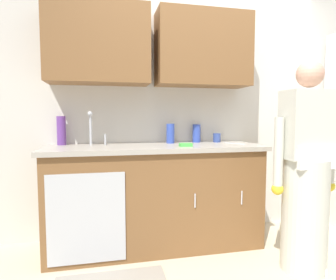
{
  "coord_description": "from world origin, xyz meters",
  "views": [
    {
      "loc": [
        -1.0,
        -1.89,
        1.2
      ],
      "look_at": [
        -0.46,
        0.55,
        1.0
      ],
      "focal_mm": 30.79,
      "sensor_mm": 36.0,
      "label": 1
    }
  ],
  "objects_px": {
    "person_at_sink": "(306,183)",
    "cup_by_sink": "(217,138)",
    "sponge": "(186,145)",
    "bottle_cleaner_spray": "(61,131)",
    "bottle_water_short": "(197,133)",
    "sink": "(95,148)",
    "bottle_dish_liquid": "(170,134)",
    "knife_on_counter": "(235,143)"
  },
  "relations": [
    {
      "from": "bottle_water_short",
      "to": "bottle_dish_liquid",
      "type": "relative_size",
      "value": 0.96
    },
    {
      "from": "sink",
      "to": "person_at_sink",
      "type": "xyz_separation_m",
      "value": [
        1.6,
        -0.68,
        -0.23
      ]
    },
    {
      "from": "knife_on_counter",
      "to": "sponge",
      "type": "xyz_separation_m",
      "value": [
        -0.55,
        -0.17,
        0.01
      ]
    },
    {
      "from": "bottle_dish_liquid",
      "to": "sponge",
      "type": "relative_size",
      "value": 1.75
    },
    {
      "from": "bottle_cleaner_spray",
      "to": "cup_by_sink",
      "type": "bearing_deg",
      "value": -0.82
    },
    {
      "from": "sink",
      "to": "bottle_cleaner_spray",
      "type": "xyz_separation_m",
      "value": [
        -0.3,
        0.21,
        0.15
      ]
    },
    {
      "from": "sink",
      "to": "knife_on_counter",
      "type": "height_order",
      "value": "sink"
    },
    {
      "from": "bottle_water_short",
      "to": "sponge",
      "type": "distance_m",
      "value": 0.45
    },
    {
      "from": "bottle_water_short",
      "to": "sponge",
      "type": "bearing_deg",
      "value": -120.3
    },
    {
      "from": "sink",
      "to": "sponge",
      "type": "bearing_deg",
      "value": -11.56
    },
    {
      "from": "person_at_sink",
      "to": "cup_by_sink",
      "type": "height_order",
      "value": "person_at_sink"
    },
    {
      "from": "bottle_dish_liquid",
      "to": "bottle_cleaner_spray",
      "type": "bearing_deg",
      "value": 178.13
    },
    {
      "from": "cup_by_sink",
      "to": "sponge",
      "type": "xyz_separation_m",
      "value": [
        -0.43,
        -0.35,
        -0.03
      ]
    },
    {
      "from": "person_at_sink",
      "to": "knife_on_counter",
      "type": "relative_size",
      "value": 6.75
    },
    {
      "from": "person_at_sink",
      "to": "sink",
      "type": "bearing_deg",
      "value": 157.0
    },
    {
      "from": "bottle_dish_liquid",
      "to": "sponge",
      "type": "xyz_separation_m",
      "value": [
        0.06,
        -0.34,
        -0.08
      ]
    },
    {
      "from": "bottle_water_short",
      "to": "sink",
      "type": "bearing_deg",
      "value": -167.55
    },
    {
      "from": "sink",
      "to": "person_at_sink",
      "type": "distance_m",
      "value": 1.76
    },
    {
      "from": "cup_by_sink",
      "to": "knife_on_counter",
      "type": "height_order",
      "value": "cup_by_sink"
    },
    {
      "from": "sink",
      "to": "bottle_cleaner_spray",
      "type": "height_order",
      "value": "sink"
    },
    {
      "from": "sink",
      "to": "bottle_dish_liquid",
      "type": "xyz_separation_m",
      "value": [
        0.72,
        0.18,
        0.11
      ]
    },
    {
      "from": "cup_by_sink",
      "to": "person_at_sink",
      "type": "bearing_deg",
      "value": -66.1
    },
    {
      "from": "bottle_cleaner_spray",
      "to": "knife_on_counter",
      "type": "height_order",
      "value": "bottle_cleaner_spray"
    },
    {
      "from": "bottle_water_short",
      "to": "knife_on_counter",
      "type": "xyz_separation_m",
      "value": [
        0.32,
        -0.21,
        -0.09
      ]
    },
    {
      "from": "cup_by_sink",
      "to": "bottle_cleaner_spray",
      "type": "bearing_deg",
      "value": 179.18
    },
    {
      "from": "bottle_water_short",
      "to": "knife_on_counter",
      "type": "bearing_deg",
      "value": -33.43
    },
    {
      "from": "bottle_cleaner_spray",
      "to": "cup_by_sink",
      "type": "xyz_separation_m",
      "value": [
        1.52,
        -0.02,
        -0.09
      ]
    },
    {
      "from": "bottle_water_short",
      "to": "person_at_sink",
      "type": "bearing_deg",
      "value": -56.58
    },
    {
      "from": "person_at_sink",
      "to": "bottle_water_short",
      "type": "distance_m",
      "value": 1.13
    },
    {
      "from": "sink",
      "to": "bottle_cleaner_spray",
      "type": "distance_m",
      "value": 0.4
    },
    {
      "from": "sink",
      "to": "bottle_water_short",
      "type": "relative_size",
      "value": 2.71
    },
    {
      "from": "sink",
      "to": "sponge",
      "type": "distance_m",
      "value": 0.8
    },
    {
      "from": "bottle_water_short",
      "to": "knife_on_counter",
      "type": "distance_m",
      "value": 0.4
    },
    {
      "from": "bottle_cleaner_spray",
      "to": "knife_on_counter",
      "type": "xyz_separation_m",
      "value": [
        1.63,
        -0.2,
        -0.13
      ]
    },
    {
      "from": "sink",
      "to": "cup_by_sink",
      "type": "relative_size",
      "value": 5.48
    },
    {
      "from": "sink",
      "to": "knife_on_counter",
      "type": "distance_m",
      "value": 1.33
    },
    {
      "from": "sponge",
      "to": "bottle_cleaner_spray",
      "type": "bearing_deg",
      "value": 161.09
    },
    {
      "from": "bottle_water_short",
      "to": "cup_by_sink",
      "type": "height_order",
      "value": "bottle_water_short"
    },
    {
      "from": "knife_on_counter",
      "to": "bottle_water_short",
      "type": "bearing_deg",
      "value": -154.58
    },
    {
      "from": "person_at_sink",
      "to": "bottle_dish_liquid",
      "type": "relative_size",
      "value": 8.4
    },
    {
      "from": "cup_by_sink",
      "to": "sponge",
      "type": "height_order",
      "value": "cup_by_sink"
    },
    {
      "from": "person_at_sink",
      "to": "bottle_cleaner_spray",
      "type": "xyz_separation_m",
      "value": [
        -1.91,
        0.89,
        0.38
      ]
    }
  ]
}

